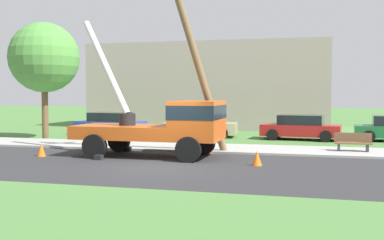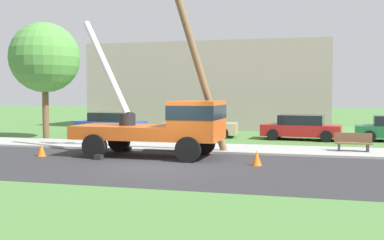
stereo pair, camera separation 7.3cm
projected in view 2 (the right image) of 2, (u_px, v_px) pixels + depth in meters
name	position (u px, v px, depth m)	size (l,w,h in m)	color
ground_plane	(224.00, 137.00, 28.81)	(120.00, 120.00, 0.00)	#477538
road_asphalt	(160.00, 166.00, 17.24)	(80.00, 7.95, 0.01)	#2B2B2D
sidewalk_strip	(198.00, 148.00, 22.67)	(80.00, 3.32, 0.10)	#9E9E99
utility_truck	(167.00, 123.00, 19.58)	(6.76, 3.20, 5.98)	#C65119
leaning_utility_pole	(194.00, 52.00, 20.58)	(3.05, 2.02, 8.67)	brown
traffic_cone_ahead	(257.00, 158.00, 17.35)	(0.36, 0.36, 0.56)	orange
traffic_cone_behind	(42.00, 150.00, 19.92)	(0.36, 0.36, 0.56)	orange
traffic_cone_curbside	(207.00, 148.00, 20.66)	(0.36, 0.36, 0.56)	orange
parked_sedan_blue	(111.00, 123.00, 30.34)	(4.52, 2.22, 1.42)	#263F99
parked_sedan_tan	(201.00, 125.00, 28.70)	(4.55, 2.29, 1.42)	tan
parked_sedan_red	(301.00, 127.00, 26.90)	(4.55, 2.29, 1.42)	#B21E1E
park_bench	(353.00, 143.00, 20.87)	(1.60, 0.45, 0.90)	brown
roadside_tree_near	(45.00, 58.00, 27.05)	(4.01, 4.01, 6.71)	brown
lowrise_building_backdrop	(210.00, 86.00, 36.59)	(18.00, 6.00, 6.40)	#A5998C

